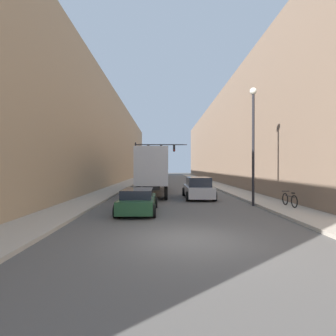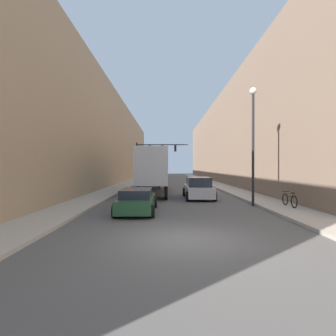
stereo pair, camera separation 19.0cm
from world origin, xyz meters
name	(u,v)px [view 2 (the right image)]	position (x,y,z in m)	size (l,w,h in m)	color
ground_plane	(185,240)	(0.00, 0.00, 0.00)	(200.00, 200.00, 0.00)	#565451
sidewalk_right	(212,183)	(6.15, 30.00, 0.07)	(2.41, 80.00, 0.15)	#B2A899
sidewalk_left	(129,183)	(-6.15, 30.00, 0.07)	(2.41, 80.00, 0.15)	#B2A899
building_right	(240,138)	(10.36, 30.00, 6.68)	(6.00, 80.00, 13.37)	#846B56
building_left	(101,140)	(-10.36, 30.00, 6.36)	(6.00, 80.00, 12.71)	tan
semi_truck	(155,169)	(-1.73, 16.47, 2.24)	(2.41, 14.21, 3.92)	silver
sedan_car	(137,201)	(-2.22, 5.33, 0.62)	(2.02, 4.37, 1.27)	#234C2D
suv_car	(198,188)	(1.83, 11.48, 0.78)	(2.16, 4.81, 1.66)	#B7B7BC
traffic_signal_gantry	(152,154)	(-2.72, 28.06, 4.25)	(7.34, 0.35, 5.88)	black
street_lamp	(253,131)	(4.80, 7.57, 4.71)	(0.44, 0.44, 7.43)	black
parked_bicycle	(289,200)	(6.51, 6.33, 0.53)	(0.44, 1.83, 0.86)	black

